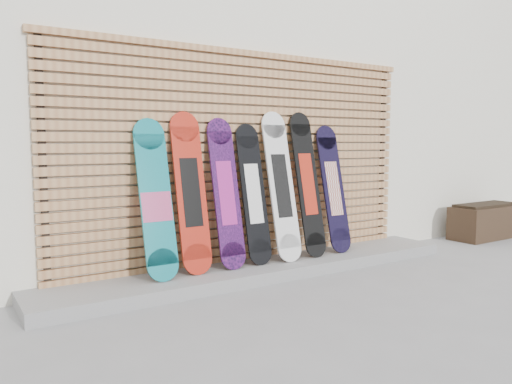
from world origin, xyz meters
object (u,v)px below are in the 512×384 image
at_px(snowboard_0, 156,200).
at_px(snowboard_6, 333,188).
at_px(snowboard_2, 226,193).
at_px(snowboard_1, 191,192).
at_px(planter_box, 485,221).
at_px(snowboard_5, 308,184).
at_px(snowboard_3, 253,194).
at_px(snowboard_4, 281,186).

xyz_separation_m(snowboard_0, snowboard_6, (2.13, 0.01, -0.00)).
bearing_deg(snowboard_2, snowboard_1, 178.67).
relative_size(planter_box, snowboard_6, 0.77).
relative_size(snowboard_2, snowboard_5, 0.94).
xyz_separation_m(snowboard_3, snowboard_6, (1.07, -0.01, 0.00)).
xyz_separation_m(snowboard_1, snowboard_3, (0.70, -0.00, -0.05)).
relative_size(snowboard_0, snowboard_6, 1.02).
xyz_separation_m(snowboard_2, snowboard_4, (0.65, -0.02, 0.04)).
distance_m(snowboard_1, snowboard_2, 0.38).
bearing_deg(planter_box, snowboard_1, 177.89).
relative_size(snowboard_4, snowboard_6, 1.09).
distance_m(snowboard_3, snowboard_6, 1.07).
height_order(planter_box, snowboard_1, snowboard_1).
distance_m(snowboard_2, snowboard_3, 0.32).
xyz_separation_m(snowboard_1, snowboard_6, (1.77, -0.02, -0.05)).
bearing_deg(snowboard_3, snowboard_2, -179.09).
height_order(snowboard_3, snowboard_4, snowboard_4).
height_order(snowboard_4, snowboard_5, snowboard_5).
height_order(snowboard_0, snowboard_3, snowboard_0).
xyz_separation_m(snowboard_1, snowboard_4, (1.03, -0.03, 0.02)).
relative_size(snowboard_1, snowboard_4, 0.98).
height_order(snowboard_1, snowboard_2, snowboard_1).
bearing_deg(snowboard_6, planter_box, -3.15).
height_order(snowboard_5, snowboard_6, snowboard_5).
bearing_deg(snowboard_1, snowboard_6, -0.50).
relative_size(snowboard_3, snowboard_5, 0.91).
height_order(snowboard_2, snowboard_5, snowboard_5).
bearing_deg(snowboard_4, snowboard_1, 178.22).
height_order(planter_box, snowboard_2, snowboard_2).
relative_size(snowboard_0, snowboard_3, 1.02).
distance_m(planter_box, snowboard_6, 2.78).
bearing_deg(snowboard_6, snowboard_0, -179.80).
bearing_deg(snowboard_4, snowboard_0, 179.63).
height_order(snowboard_1, snowboard_4, snowboard_4).
relative_size(snowboard_3, snowboard_4, 0.91).
relative_size(planter_box, snowboard_4, 0.70).
distance_m(snowboard_4, snowboard_6, 0.74).
xyz_separation_m(snowboard_1, snowboard_5, (1.39, -0.03, 0.02)).
distance_m(snowboard_0, snowboard_6, 2.13).
xyz_separation_m(snowboard_4, snowboard_6, (0.74, 0.02, -0.07)).
height_order(snowboard_0, snowboard_2, snowboard_2).
relative_size(planter_box, snowboard_2, 0.74).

